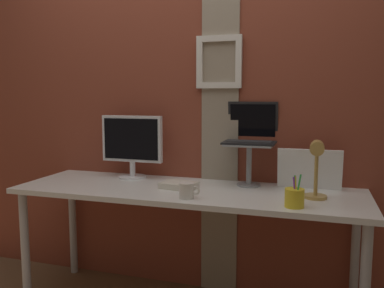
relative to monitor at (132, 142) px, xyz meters
The scene contains 10 objects.
brick_wall_back 0.52m from the monitor, 28.63° to the left, with size 3.72×0.16×2.67m.
desk 0.57m from the monitor, 23.09° to the right, with size 2.01×0.61×0.74m.
monitor is the anchor object (origin of this frame).
laptop_stand 0.77m from the monitor, ahead, with size 0.28×0.22×0.25m.
laptop 0.77m from the monitor, ahead, with size 0.31×0.24×0.25m.
whiteboard_panel 1.12m from the monitor, ahead, with size 0.36×0.02×0.24m, color white.
desk_lamp 1.17m from the monitor, 11.84° to the right, with size 0.12×0.20×0.31m.
pen_cup 1.14m from the monitor, 20.47° to the right, with size 0.09×0.09×0.16m.
coffee_mug 0.67m from the monitor, 37.96° to the right, with size 0.11×0.08×0.08m.
paper_clutter_stack 0.48m from the monitor, 25.66° to the right, with size 0.20×0.14×0.03m, color silver.
Camera 1 is at (0.81, -2.15, 1.28)m, focal length 37.57 mm.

